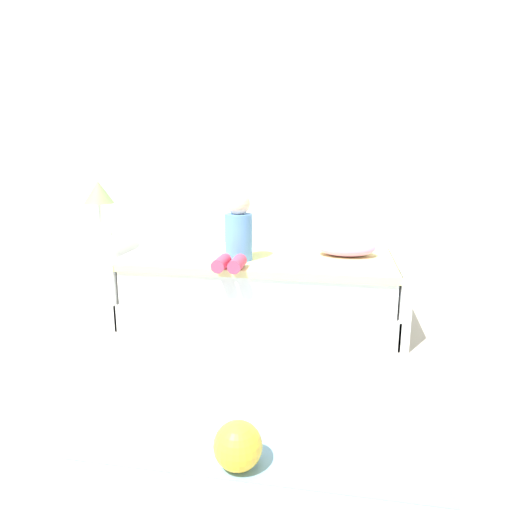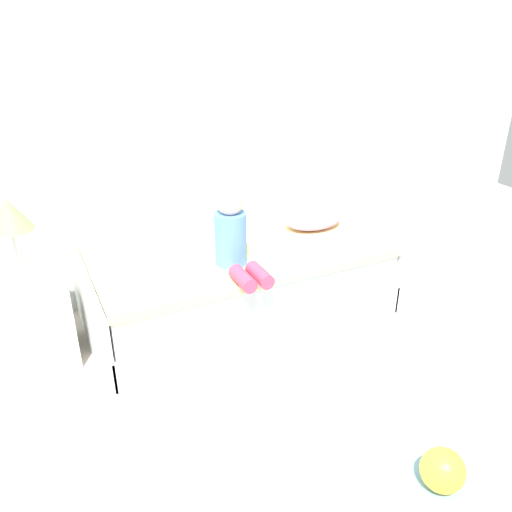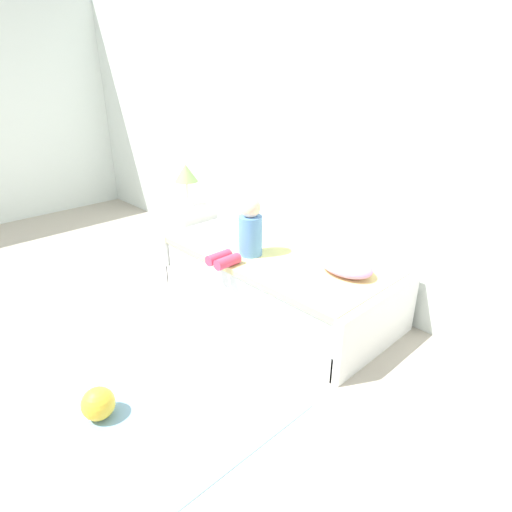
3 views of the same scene
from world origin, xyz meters
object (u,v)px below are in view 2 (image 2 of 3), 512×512
object	(u,v)px
pillow	(313,219)
table_lamp	(10,218)
child_figure	(234,236)
toy_ball	(443,470)
nightstand	(32,317)
bed	(240,281)

from	to	relation	value
pillow	table_lamp	bearing A→B (deg)	-178.36
child_figure	toy_ball	size ratio (longest dim) A/B	2.50
child_figure	pillow	world-z (taller)	child_figure
child_figure	pillow	xyz separation A→B (m)	(0.78, 0.33, -0.14)
nightstand	pillow	world-z (taller)	pillow
table_lamp	pillow	distance (m)	2.02
child_figure	nightstand	bearing A→B (deg)	167.34
bed	nightstand	size ratio (longest dim) A/B	3.52
bed	pillow	distance (m)	0.72
table_lamp	pillow	world-z (taller)	table_lamp
bed	pillow	bearing A→B (deg)	8.90
nightstand	child_figure	world-z (taller)	child_figure
table_lamp	toy_ball	world-z (taller)	table_lamp
child_figure	pillow	bearing A→B (deg)	22.82
toy_ball	pillow	bearing A→B (deg)	76.71
table_lamp	toy_ball	xyz separation A→B (m)	(1.55, -1.81, -0.83)
bed	nightstand	world-z (taller)	nightstand
child_figure	bed	bearing A→B (deg)	58.15
bed	child_figure	xyz separation A→B (m)	(-0.14, -0.23, 0.46)
child_figure	toy_ball	xyz separation A→B (m)	(0.34, -1.54, -0.60)
nightstand	toy_ball	distance (m)	2.39
child_figure	table_lamp	bearing A→B (deg)	167.34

